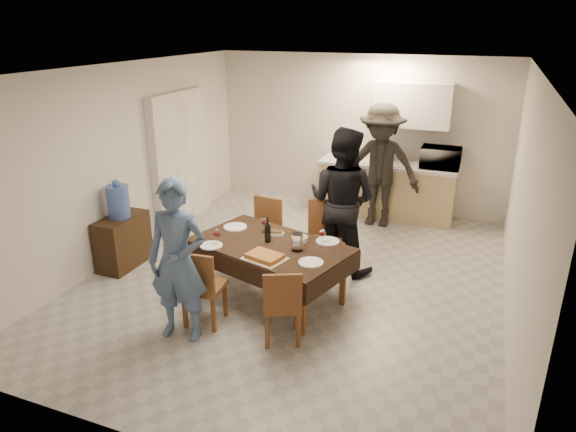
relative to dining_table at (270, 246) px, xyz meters
name	(u,v)px	position (x,y,z in m)	size (l,w,h in m)	color
floor	(296,277)	(0.11, 0.58, -0.66)	(5.00, 6.00, 0.02)	#A8A7A3
ceiling	(298,69)	(0.11, 0.58, 1.94)	(5.00, 6.00, 0.02)	white
wall_back	(358,133)	(0.11, 3.58, 0.64)	(5.00, 0.02, 2.60)	silver
wall_front	(145,300)	(0.11, -2.42, 0.64)	(5.00, 0.02, 2.60)	silver
wall_left	(126,161)	(-2.39, 0.58, 0.64)	(0.02, 6.00, 2.60)	silver
wall_right	(523,207)	(2.61, 0.58, 0.64)	(0.02, 6.00, 2.60)	silver
stub_partition	(180,159)	(-2.31, 1.78, 0.39)	(0.15, 1.40, 2.10)	white
kitchen_base_cabinet	(386,191)	(0.71, 3.26, -0.23)	(2.20, 0.60, 0.86)	tan
kitchen_worktop	(388,165)	(0.71, 3.26, 0.22)	(2.24, 0.64, 0.05)	beige
upper_cabinet	(413,105)	(1.01, 3.40, 1.19)	(1.20, 0.34, 0.70)	white
dining_table	(270,246)	(0.00, 0.00, 0.00)	(2.01, 1.51, 0.70)	black
chair_near_left	(199,281)	(-0.45, -0.83, -0.12)	(0.45, 0.45, 0.48)	brown
chair_near_right	(279,299)	(0.45, -0.83, -0.15)	(0.50, 0.52, 0.45)	brown
chair_far_left	(259,229)	(-0.45, 0.66, -0.11)	(0.45, 0.45, 0.49)	brown
chair_far_right	(324,236)	(0.45, 0.66, -0.06)	(0.59, 0.60, 0.54)	brown
console	(123,241)	(-2.17, 0.08, -0.32)	(0.38, 0.75, 0.70)	#301F10
water_jug	(118,202)	(-2.17, 0.08, 0.25)	(0.29, 0.29, 0.43)	#4B6FC7
wine_bottle	(268,230)	(-0.05, 0.05, 0.18)	(0.07, 0.07, 0.30)	black
water_pitcher	(297,242)	(0.35, -0.05, 0.13)	(0.13, 0.13, 0.20)	white
savoury_tart	(265,256)	(0.10, -0.38, 0.06)	(0.43, 0.33, 0.05)	#B67A35
salad_bowl	(300,239)	(0.30, 0.18, 0.07)	(0.18, 0.18, 0.07)	white
mushroom_dish	(275,233)	(-0.05, 0.28, 0.05)	(0.20, 0.20, 0.03)	white
wine_glass_a	(217,237)	(-0.55, -0.25, 0.13)	(0.09, 0.09, 0.20)	white
wine_glass_b	(322,236)	(0.55, 0.25, 0.12)	(0.08, 0.08, 0.17)	white
wine_glass_c	(265,225)	(-0.20, 0.30, 0.13)	(0.09, 0.09, 0.20)	white
plate_near_left	(211,245)	(-0.60, -0.30, 0.04)	(0.26, 0.26, 0.01)	white
plate_near_right	(311,262)	(0.60, -0.30, 0.04)	(0.27, 0.27, 0.02)	white
plate_far_left	(235,227)	(-0.60, 0.30, 0.04)	(0.29, 0.29, 0.02)	white
plate_far_right	(328,241)	(0.60, 0.30, 0.04)	(0.27, 0.27, 0.02)	white
microwave	(441,158)	(1.53, 3.26, 0.41)	(0.61, 0.41, 0.34)	white
person_near	(178,261)	(-0.55, -1.05, 0.19)	(0.62, 0.41, 1.71)	#4C6792
person_far	(342,201)	(0.55, 1.05, 0.28)	(0.92, 0.72, 1.90)	black
person_kitchen	(380,166)	(0.67, 2.81, 0.31)	(1.25, 0.72, 1.94)	black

